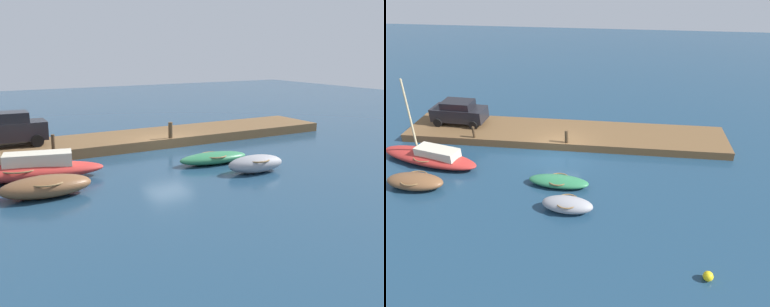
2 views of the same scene
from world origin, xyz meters
The scene contains 9 objects.
ground_plane centered at (0.00, 0.00, 0.00)m, with size 84.00×84.00×0.00m, color navy.
dock_platform centered at (0.00, -2.22, 0.27)m, with size 22.87×3.99×0.54m, color brown.
dinghy_grey centered at (-1.41, 6.11, 0.41)m, with size 2.83×1.43×0.80m.
sailboat_red centered at (8.03, 2.27, 0.47)m, with size 7.22×3.36×5.51m.
rowboat_brown centered at (7.63, 5.01, 0.42)m, with size 3.47×1.61×0.83m.
rowboat_green centered at (-0.57, 3.86, 0.29)m, with size 3.65×1.50×0.56m.
mooring_post_west centered at (-0.41, -0.48, 1.00)m, with size 0.24×0.24×0.91m, color #47331E.
mooring_post_mid_west centered at (6.10, -0.48, 0.95)m, with size 0.18×0.18×0.81m, color #47331E.
parked_car centered at (7.95, -2.62, 1.46)m, with size 4.00×2.03×1.78m.
Camera 1 is at (10.80, 21.86, 5.52)m, focal length 41.97 mm.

